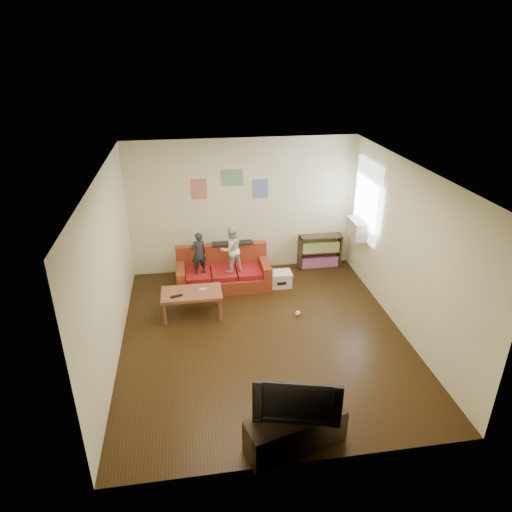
{
  "coord_description": "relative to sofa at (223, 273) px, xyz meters",
  "views": [
    {
      "loc": [
        -1.06,
        -6.05,
        4.3
      ],
      "look_at": [
        0.0,
        0.8,
        1.05
      ],
      "focal_mm": 32.0,
      "sensor_mm": 36.0,
      "label": 1
    }
  ],
  "objects": [
    {
      "name": "tv_stand",
      "position": [
        0.48,
        -4.05,
        -0.04
      ],
      "size": [
        1.24,
        0.69,
        0.44
      ],
      "primitive_type": "cube",
      "rotation": [
        0.0,
        0.0,
        0.27
      ],
      "color": "black",
      "rests_on": "ground"
    },
    {
      "name": "room_shell",
      "position": [
        0.49,
        -1.8,
        1.09
      ],
      "size": [
        4.52,
        5.02,
        2.72
      ],
      "color": "#33210C",
      "rests_on": "ground"
    },
    {
      "name": "window",
      "position": [
        2.71,
        -0.15,
        1.38
      ],
      "size": [
        0.04,
        1.08,
        1.48
      ],
      "primitive_type": "cube",
      "color": "white",
      "rests_on": "room_shell"
    },
    {
      "name": "sofa",
      "position": [
        0.0,
        0.0,
        0.0
      ],
      "size": [
        1.77,
        0.81,
        0.78
      ],
      "color": "maroon",
      "rests_on": "ground"
    },
    {
      "name": "coffee_table",
      "position": [
        -0.63,
        -1.02,
        0.13
      ],
      "size": [
        1.02,
        0.56,
        0.46
      ],
      "color": "brown",
      "rests_on": "ground"
    },
    {
      "name": "artwork_center",
      "position": [
        0.29,
        0.68,
        1.69
      ],
      "size": [
        0.42,
        0.01,
        0.32
      ],
      "primitive_type": "cube",
      "color": "#72B27F",
      "rests_on": "room_shell"
    },
    {
      "name": "game_controller",
      "position": [
        -0.43,
        -0.97,
        0.21
      ],
      "size": [
        0.13,
        0.04,
        0.03
      ],
      "primitive_type": "cube",
      "rotation": [
        0.0,
        0.0,
        -0.01
      ],
      "color": "white",
      "rests_on": "coffee_table"
    },
    {
      "name": "artwork_right",
      "position": [
        0.84,
        0.68,
        1.44
      ],
      "size": [
        0.3,
        0.01,
        0.38
      ],
      "primitive_type": "cube",
      "color": "#727FCC",
      "rests_on": "room_shell"
    },
    {
      "name": "child_b",
      "position": [
        0.15,
        -0.16,
        0.56
      ],
      "size": [
        0.53,
        0.47,
        0.9
      ],
      "primitive_type": "imported",
      "rotation": [
        0.0,
        0.0,
        3.49
      ],
      "color": "silver",
      "rests_on": "sofa"
    },
    {
      "name": "file_box",
      "position": [
        1.08,
        -0.22,
        -0.11
      ],
      "size": [
        0.43,
        0.33,
        0.3
      ],
      "color": "white",
      "rests_on": "ground"
    },
    {
      "name": "artwork_left",
      "position": [
        -0.36,
        0.68,
        1.49
      ],
      "size": [
        0.3,
        0.01,
        0.4
      ],
      "primitive_type": "cube",
      "color": "#D87266",
      "rests_on": "room_shell"
    },
    {
      "name": "television",
      "position": [
        0.48,
        -4.05,
        0.46
      ],
      "size": [
        0.98,
        0.37,
        0.56
      ],
      "primitive_type": "imported",
      "rotation": [
        0.0,
        0.0,
        -0.25
      ],
      "color": "black",
      "rests_on": "tv_stand"
    },
    {
      "name": "ac_unit",
      "position": [
        2.59,
        -0.15,
        0.82
      ],
      "size": [
        0.28,
        0.55,
        0.35
      ],
      "primitive_type": "cube",
      "color": "#B7B2A3",
      "rests_on": "window"
    },
    {
      "name": "remote",
      "position": [
        -0.88,
        -1.14,
        0.21
      ],
      "size": [
        0.21,
        0.11,
        0.02
      ],
      "primitive_type": "cube",
      "rotation": [
        0.0,
        0.0,
        0.32
      ],
      "color": "black",
      "rests_on": "coffee_table"
    },
    {
      "name": "child_a",
      "position": [
        -0.45,
        -0.16,
        0.52
      ],
      "size": [
        0.35,
        0.28,
        0.82
      ],
      "primitive_type": "imported",
      "rotation": [
        0.0,
        0.0,
        3.46
      ],
      "color": "#202629",
      "rests_on": "sofa"
    },
    {
      "name": "bookshelf",
      "position": [
        2.06,
        0.5,
        0.05
      ],
      "size": [
        0.88,
        0.26,
        0.71
      ],
      "color": "#463020",
      "rests_on": "ground"
    },
    {
      "name": "tissue",
      "position": [
        1.17,
        -1.31,
        -0.21
      ],
      "size": [
        0.1,
        0.1,
        0.09
      ],
      "primitive_type": "sphere",
      "rotation": [
        0.0,
        0.0,
        0.05
      ],
      "color": "white",
      "rests_on": "ground"
    }
  ]
}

